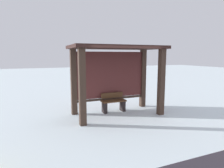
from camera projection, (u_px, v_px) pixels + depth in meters
ground_plane at (117, 114)px, 7.34m from camera, size 60.00×60.00×0.00m
bus_shelter at (115, 65)px, 7.24m from camera, size 3.39×1.70×2.54m
bench_left_inside at (113, 103)px, 7.62m from camera, size 0.97×0.37×0.74m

